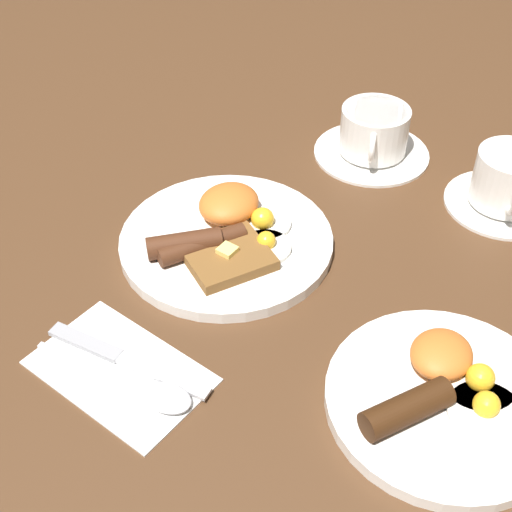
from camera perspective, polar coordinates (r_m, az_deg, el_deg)
The scene contains 8 objects.
ground_plane at distance 0.88m, azimuth -2.37°, elevation 0.80°, with size 3.00×3.00×0.00m, color #4C301C.
breakfast_plate_near at distance 0.87m, azimuth -2.39°, elevation 1.54°, with size 0.26×0.26×0.05m.
breakfast_plate_far at distance 0.73m, azimuth 14.83°, elevation -10.71°, with size 0.23×0.23×0.05m.
teacup_near at distance 1.04m, azimuth 9.38°, elevation 9.46°, with size 0.17×0.17×0.07m.
teacup_far at distance 0.98m, azimuth 19.48°, elevation 5.47°, with size 0.15×0.15×0.08m.
napkin at distance 0.75m, azimuth -10.82°, elevation -8.99°, with size 0.11×0.18×0.01m, color white.
knife at distance 0.76m, azimuth -10.96°, elevation -7.88°, with size 0.04×0.19×0.01m.
spoon at distance 0.72m, azimuth -8.38°, elevation -10.66°, with size 0.05×0.19×0.01m.
Camera 1 is at (0.53, 0.40, 0.58)m, focal length 50.00 mm.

